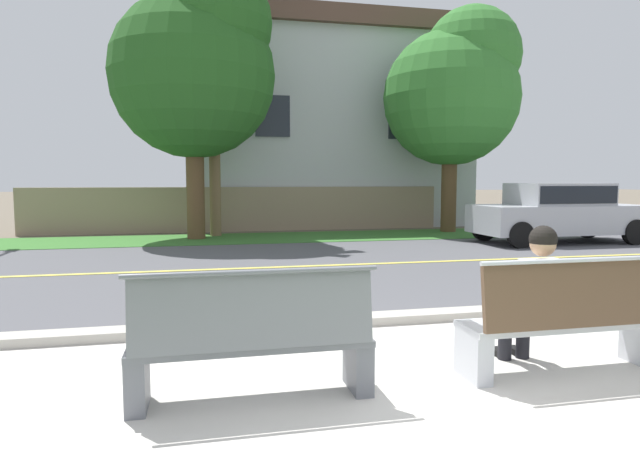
# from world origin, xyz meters

# --- Properties ---
(ground_plane) EXTENTS (140.00, 140.00, 0.00)m
(ground_plane) POSITION_xyz_m (0.00, 8.00, 0.00)
(ground_plane) COLOR #665B4C
(sidewalk_pavement) EXTENTS (44.00, 3.60, 0.01)m
(sidewalk_pavement) POSITION_xyz_m (0.00, 0.40, 0.01)
(sidewalk_pavement) COLOR beige
(sidewalk_pavement) RESTS_ON ground_plane
(curb_edge) EXTENTS (44.00, 0.30, 0.11)m
(curb_edge) POSITION_xyz_m (0.00, 2.35, 0.06)
(curb_edge) COLOR #ADA89E
(curb_edge) RESTS_ON ground_plane
(street_asphalt) EXTENTS (52.00, 8.00, 0.01)m
(street_asphalt) POSITION_xyz_m (0.00, 6.50, 0.00)
(street_asphalt) COLOR #515156
(street_asphalt) RESTS_ON ground_plane
(road_centre_line) EXTENTS (48.00, 0.14, 0.01)m
(road_centre_line) POSITION_xyz_m (0.00, 6.50, 0.01)
(road_centre_line) COLOR #E0CC4C
(road_centre_line) RESTS_ON ground_plane
(far_verge_grass) EXTENTS (48.00, 2.80, 0.02)m
(far_verge_grass) POSITION_xyz_m (0.00, 11.64, 0.01)
(far_verge_grass) COLOR #38702D
(far_verge_grass) RESTS_ON ground_plane
(bench_left) EXTENTS (1.76, 0.48, 1.01)m
(bench_left) POSITION_xyz_m (-1.30, 0.48, 0.45)
(bench_left) COLOR slate
(bench_left) RESTS_ON ground_plane
(bench_right) EXTENTS (1.76, 0.48, 1.01)m
(bench_right) POSITION_xyz_m (1.30, 0.48, 0.45)
(bench_right) COLOR silver
(bench_right) RESTS_ON ground_plane
(seated_person_white) EXTENTS (0.52, 0.68, 1.25)m
(seated_person_white) POSITION_xyz_m (1.09, 0.65, 0.68)
(seated_person_white) COLOR black
(seated_person_white) RESTS_ON ground_plane
(car_silver_near) EXTENTS (4.30, 1.86, 1.54)m
(car_silver_near) POSITION_xyz_m (7.37, 8.90, 0.85)
(car_silver_near) COLOR #B2B5BC
(car_silver_near) RESTS_ON ground_plane
(shade_tree_far_left) EXTENTS (4.41, 4.41, 7.28)m
(shade_tree_far_left) POSITION_xyz_m (-1.62, 11.73, 4.73)
(shade_tree_far_left) COLOR brown
(shade_tree_far_left) RESTS_ON ground_plane
(shade_tree_left) EXTENTS (4.13, 4.13, 6.82)m
(shade_tree_left) POSITION_xyz_m (6.06, 12.13, 4.43)
(shade_tree_left) COLOR brown
(shade_tree_left) RESTS_ON ground_plane
(garden_wall) EXTENTS (13.00, 0.36, 1.40)m
(garden_wall) POSITION_xyz_m (-0.38, 13.90, 0.70)
(garden_wall) COLOR gray
(garden_wall) RESTS_ON ground_plane
(house_across_street) EXTENTS (10.62, 6.91, 7.21)m
(house_across_street) POSITION_xyz_m (2.86, 17.09, 3.65)
(house_across_street) COLOR #B7BCC1
(house_across_street) RESTS_ON ground_plane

